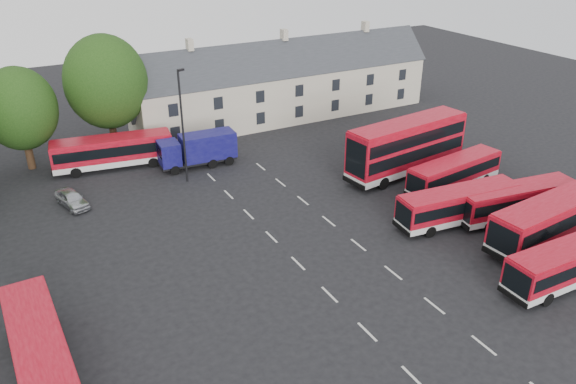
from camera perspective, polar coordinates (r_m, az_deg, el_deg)
name	(u,v)px	position (r m, az deg, el deg)	size (l,w,h in m)	color
ground	(313,278)	(37.16, 2.57, -8.76)	(140.00, 140.00, 0.00)	black
lane_markings	(329,254)	(39.68, 4.19, -6.29)	(5.15, 33.80, 0.01)	beige
terrace_houses	(284,84)	(65.80, -0.38, 10.88)	(35.70, 7.13, 10.06)	beige
bus_row_a	(573,260)	(40.12, 26.94, -6.17)	(10.07, 2.47, 2.84)	silver
bus_row_b	(555,216)	(44.51, 25.53, -2.21)	(12.03, 3.69, 3.35)	silver
bus_row_c	(517,199)	(46.73, 22.22, -0.66)	(10.16, 3.69, 2.81)	silver
bus_row_d	(459,203)	(44.57, 16.99, -1.08)	(10.19, 3.31, 2.83)	silver
bus_row_e	(454,171)	(50.20, 16.56, 2.06)	(9.90, 3.42, 2.74)	silver
bus_dd_south	(407,144)	(51.69, 11.99, 4.78)	(12.56, 4.27, 5.05)	silver
bus_dd_north	(411,138)	(54.85, 12.40, 5.37)	(10.15, 3.61, 4.07)	silver
bus_west	(40,353)	(31.48, -23.85, -14.77)	(2.80, 10.62, 2.98)	silver
bus_north	(113,150)	(54.63, -17.40, 4.12)	(11.00, 4.04, 3.04)	silver
box_truck	(199,149)	(53.24, -9.07, 4.37)	(7.27, 2.67, 3.13)	black
silver_car	(72,199)	(48.79, -21.10, -0.66)	(1.58, 3.93, 1.34)	#B4B6BC
lamppost	(183,124)	(48.96, -10.65, 6.80)	(0.69, 0.44, 10.06)	black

